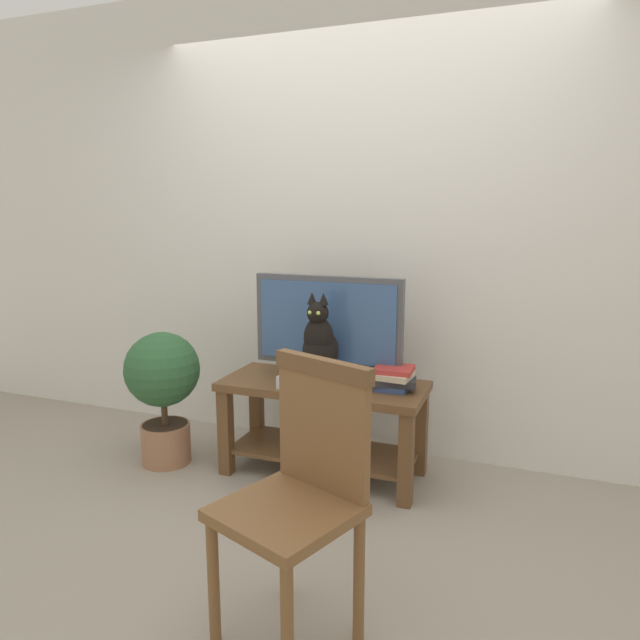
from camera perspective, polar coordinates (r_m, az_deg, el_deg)
ground_plane at (r=2.89m, az=-2.61°, el=-19.88°), size 12.00×12.00×0.00m
back_wall at (r=3.51m, az=4.38°, el=9.63°), size 7.00×0.12×2.80m
tv_stand at (r=3.24m, az=0.32°, el=-9.07°), size 1.13×0.48×0.54m
tv at (r=3.17m, az=0.77°, el=-0.59°), size 0.85×0.20×0.58m
media_box at (r=3.10m, az=0.04°, el=-6.05°), size 0.41×0.26×0.07m
cat at (r=3.03m, az=-0.02°, el=-2.40°), size 0.19×0.29×0.45m
wooden_chair at (r=2.02m, az=-1.74°, el=-15.71°), size 0.53×0.53×0.98m
book_stack at (r=3.06m, az=7.40°, el=-5.75°), size 0.24×0.21×0.12m
potted_plant at (r=3.47m, az=-15.34°, el=-6.20°), size 0.43×0.43×0.79m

